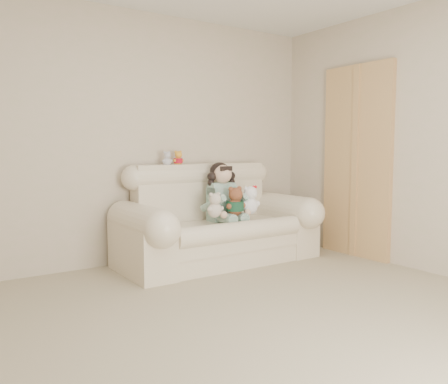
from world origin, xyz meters
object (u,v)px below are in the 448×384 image
(white_cat, at_px, (250,197))
(cream_teddy, at_px, (215,203))
(seated_child, at_px, (222,191))
(brown_teddy, at_px, (235,199))
(sofa, at_px, (219,214))

(white_cat, relative_size, cream_teddy, 1.21)
(seated_child, xyz_separation_m, cream_teddy, (-0.22, -0.20, -0.09))
(seated_child, xyz_separation_m, brown_teddy, (0.01, -0.23, -0.06))
(brown_teddy, distance_m, cream_teddy, 0.23)
(seated_child, relative_size, white_cat, 1.76)
(sofa, distance_m, brown_teddy, 0.25)
(seated_child, bearing_deg, cream_teddy, -141.19)
(sofa, xyz_separation_m, cream_teddy, (-0.12, -0.12, 0.14))
(sofa, distance_m, seated_child, 0.26)
(brown_teddy, bearing_deg, white_cat, -15.85)
(cream_teddy, bearing_deg, seated_child, 53.25)
(sofa, xyz_separation_m, white_cat, (0.31, -0.13, 0.17))
(brown_teddy, xyz_separation_m, cream_teddy, (-0.23, 0.03, -0.03))
(sofa, relative_size, cream_teddy, 6.99)
(sofa, bearing_deg, brown_teddy, -54.33)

